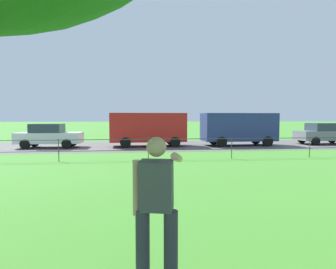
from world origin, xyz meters
TOP-DOWN VIEW (x-y plane):
  - street_strip at (0.00, 21.37)m, footprint 80.00×7.84m
  - park_fence at (-0.00, 14.48)m, footprint 35.43×0.04m
  - person_thrower at (-2.38, 4.55)m, footprint 0.65×0.74m
  - car_white_center at (-8.02, 20.73)m, footprint 4.04×1.89m
  - panel_van_right at (-1.64, 20.87)m, footprint 5.05×2.19m
  - panel_van_left at (4.64, 20.72)m, footprint 5.03×2.15m
  - car_grey_far_left at (11.23, 21.01)m, footprint 4.03×1.86m

SIDE VIEW (x-z plane):
  - street_strip at x=0.00m, z-range 0.00..0.01m
  - park_fence at x=0.00m, z-range 0.17..1.17m
  - car_white_center at x=-8.02m, z-range 0.01..1.55m
  - car_grey_far_left at x=11.23m, z-range 0.01..1.55m
  - person_thrower at x=-2.38m, z-range 0.07..1.78m
  - panel_van_right at x=-1.64m, z-range 0.15..2.39m
  - panel_van_left at x=4.64m, z-range 0.15..2.39m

